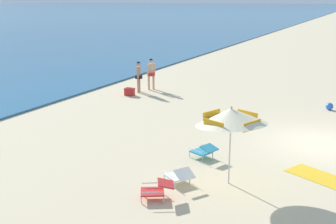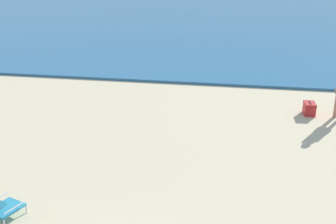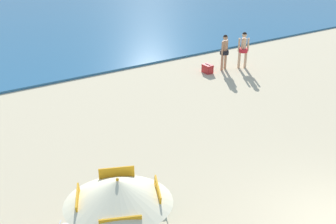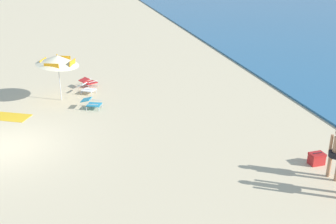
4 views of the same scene
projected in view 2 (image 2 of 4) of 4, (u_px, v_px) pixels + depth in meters
The scene contains 2 objects.
lounge_chair_under_umbrella at pixel (1, 208), 8.87m from camera, with size 0.81×0.99×0.49m.
cooler_box at pixel (309, 108), 14.22m from camera, with size 0.37×0.51×0.43m.
Camera 2 is at (1.39, -3.56, 5.36)m, focal length 47.03 mm.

